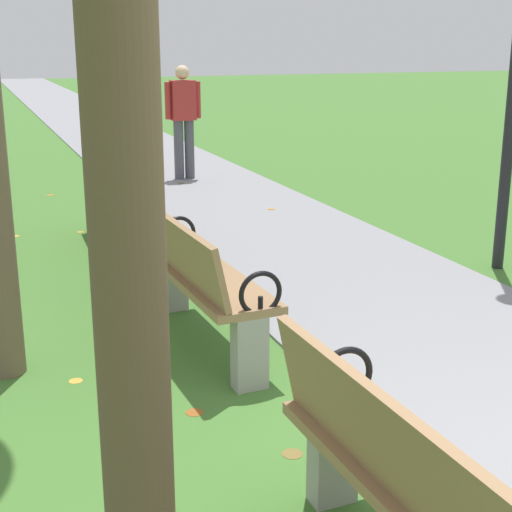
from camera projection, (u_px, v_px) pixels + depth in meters
name	position (u px, v px, depth m)	size (l,w,h in m)	color
paved_walkway	(88.00, 120.00, 19.35)	(2.25, 44.00, 0.02)	gray
park_bench_1	(423.00, 496.00, 2.61)	(0.52, 1.61, 0.90)	#93704C
park_bench_2	(198.00, 277.00, 5.02)	(0.55, 1.62, 0.90)	#93704C
park_bench_3	(118.00, 198.00, 7.51)	(0.53, 1.62, 0.90)	#93704C
pedestrian_walking	(183.00, 116.00, 10.94)	(0.53, 0.22, 1.62)	#4C4C56
trash_bin	(133.00, 239.00, 6.22)	(0.48, 0.48, 0.84)	#234C2D
scattered_leaves	(264.00, 379.00, 4.61)	(4.62, 10.33, 0.02)	#AD6B23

